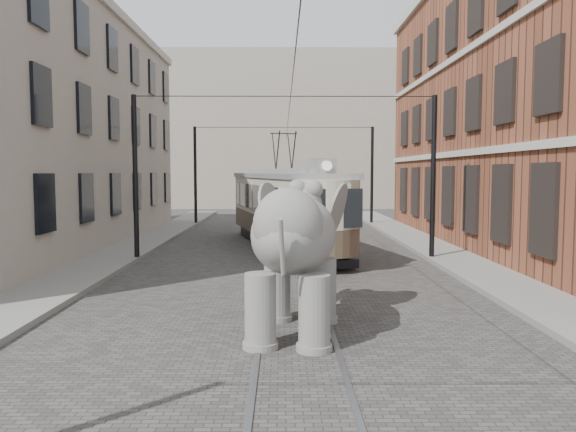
{
  "coord_description": "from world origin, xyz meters",
  "views": [
    {
      "loc": [
        -0.28,
        -14.4,
        3.23
      ],
      "look_at": [
        -0.13,
        0.11,
        2.1
      ],
      "focal_mm": 35.07,
      "sensor_mm": 36.0,
      "label": 1
    }
  ],
  "objects": [
    {
      "name": "ground",
      "position": [
        0.0,
        0.0,
        0.0
      ],
      "size": [
        120.0,
        120.0,
        0.0
      ],
      "primitive_type": "plane",
      "color": "#474542"
    },
    {
      "name": "tram_rails",
      "position": [
        0.0,
        0.0,
        0.01
      ],
      "size": [
        1.54,
        80.0,
        0.02
      ],
      "primitive_type": null,
      "color": "slate",
      "rests_on": "ground"
    },
    {
      "name": "sidewalk_right",
      "position": [
        6.0,
        0.0,
        0.07
      ],
      "size": [
        2.0,
        60.0,
        0.15
      ],
      "primitive_type": "cube",
      "color": "slate",
      "rests_on": "ground"
    },
    {
      "name": "sidewalk_left",
      "position": [
        -6.5,
        0.0,
        0.07
      ],
      "size": [
        2.0,
        60.0,
        0.15
      ],
      "primitive_type": "cube",
      "color": "slate",
      "rests_on": "ground"
    },
    {
      "name": "brick_building",
      "position": [
        11.0,
        9.0,
        6.0
      ],
      "size": [
        8.0,
        26.0,
        12.0
      ],
      "primitive_type": "cube",
      "color": "brown",
      "rests_on": "ground"
    },
    {
      "name": "stucco_building",
      "position": [
        -11.0,
        10.0,
        5.0
      ],
      "size": [
        7.0,
        24.0,
        10.0
      ],
      "primitive_type": "cube",
      "color": "gray",
      "rests_on": "ground"
    },
    {
      "name": "distant_block",
      "position": [
        0.0,
        40.0,
        7.0
      ],
      "size": [
        28.0,
        10.0,
        14.0
      ],
      "primitive_type": "cube",
      "color": "gray",
      "rests_on": "ground"
    },
    {
      "name": "catenary",
      "position": [
        -0.2,
        5.0,
        3.0
      ],
      "size": [
        11.0,
        30.2,
        6.0
      ],
      "primitive_type": null,
      "color": "black",
      "rests_on": "ground"
    },
    {
      "name": "tram",
      "position": [
        -0.22,
        9.49,
        2.46
      ],
      "size": [
        5.33,
        12.64,
        4.91
      ],
      "primitive_type": null,
      "rotation": [
        0.0,
        0.0,
        0.23
      ],
      "color": "#BCB598",
      "rests_on": "ground"
    },
    {
      "name": "elephant",
      "position": [
        -0.05,
        -3.38,
        1.55
      ],
      "size": [
        3.51,
        5.42,
        3.1
      ],
      "primitive_type": null,
      "rotation": [
        0.0,
        0.0,
        -0.15
      ],
      "color": "slate",
      "rests_on": "ground"
    }
  ]
}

